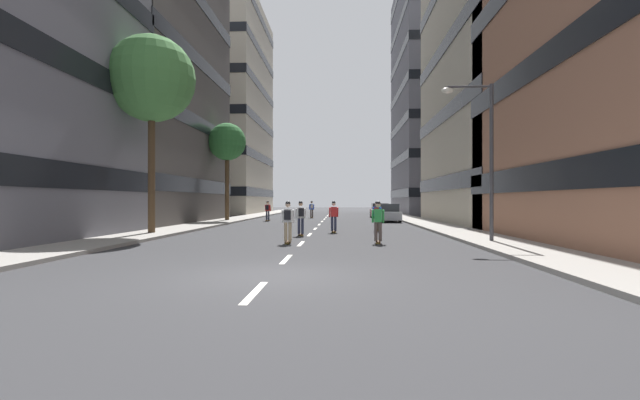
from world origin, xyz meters
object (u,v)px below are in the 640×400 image
skater_2 (288,219)px  streetlamp_right (483,144)px  skater_4 (301,216)px  skater_5 (377,214)px  parked_car_mid (388,214)px  skater_1 (268,210)px  street_tree_mid (152,79)px  skater_0 (334,215)px  street_tree_near (227,143)px  parked_car_near (380,211)px  skater_3 (378,220)px  skater_6 (312,208)px

skater_2 → streetlamp_right: bearing=2.4°
skater_4 → skater_5: bearing=42.9°
parked_car_mid → skater_1: skater_1 is taller
street_tree_mid → streetlamp_right: size_ratio=1.57×
skater_0 → skater_4: (-1.63, -2.45, 0.03)m
street_tree_near → skater_2: size_ratio=4.69×
parked_car_mid → street_tree_mid: size_ratio=0.43×
skater_1 → skater_2: (4.23, -20.40, 0.00)m
skater_4 → skater_2: bearing=-92.1°
parked_car_near → skater_3: skater_3 is taller
skater_0 → skater_3: same height
skater_4 → parked_car_mid: bearing=68.9°
skater_5 → parked_car_mid: bearing=81.0°
street_tree_near → skater_4: street_tree_near is taller
street_tree_near → skater_1: (3.40, 0.71, -5.77)m
parked_car_mid → street_tree_near: (-13.80, -0.06, 6.08)m
skater_0 → skater_6: same height
skater_3 → skater_6: size_ratio=1.00×
skater_0 → skater_2: size_ratio=1.00×
skater_1 → street_tree_mid: bearing=-101.9°
parked_car_mid → streetlamp_right: (1.92, -19.41, 3.44)m
street_tree_mid → skater_0: size_ratio=5.75×
street_tree_near → skater_4: 18.27m
street_tree_near → skater_6: 12.03m
skater_3 → skater_6: 27.85m
parked_car_near → streetlamp_right: streetlamp_right is taller
skater_5 → skater_6: size_ratio=1.00×
street_tree_mid → skater_0: 12.04m
parked_car_near → skater_6: size_ratio=2.47×
skater_1 → skater_6: size_ratio=1.00×
skater_3 → skater_2: bearing=-174.9°
skater_2 → skater_4: same height
street_tree_near → skater_3: 23.20m
parked_car_mid → street_tree_near: 15.08m
parked_car_near → skater_3: (-2.40, -27.95, 0.29)m
skater_5 → skater_4: bearing=-137.1°
streetlamp_right → skater_1: streetlamp_right is taller
parked_car_mid → skater_4: (-6.01, -15.55, 0.32)m
skater_4 → skater_0: bearing=56.3°
skater_1 → parked_car_mid: bearing=-3.6°
street_tree_near → skater_6: size_ratio=4.69×
parked_car_mid → skater_3: skater_3 is taller
parked_car_mid → street_tree_near: bearing=-179.8°
parked_car_mid → skater_6: skater_6 is taller
skater_3 → skater_4: bearing=133.0°
streetlamp_right → skater_4: streetlamp_right is taller
skater_0 → skater_1: same height
skater_3 → skater_4: same height
street_tree_mid → skater_0: bearing=14.2°
street_tree_near → skater_6: (6.76, 8.11, -5.77)m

